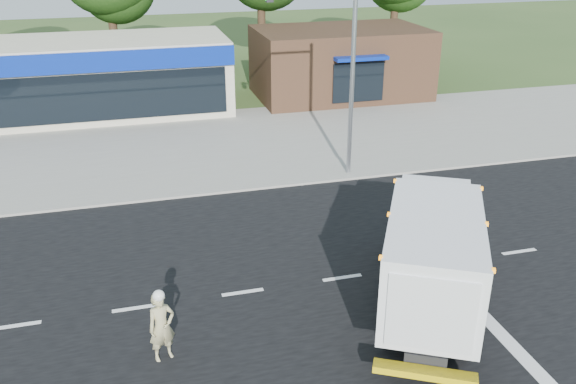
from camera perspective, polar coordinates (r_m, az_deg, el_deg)
ground at (r=18.29m, az=5.09°, el=-8.03°), size 120.00×120.00×0.00m
road_asphalt at (r=18.28m, az=5.09°, el=-8.02°), size 60.00×14.00×0.02m
sidewalk at (r=25.27m, az=-1.21°, el=1.56°), size 60.00×2.40×0.12m
parking_apron at (r=30.61m, az=-3.86°, el=5.44°), size 60.00×9.00×0.02m
lane_markings at (r=17.71m, az=10.77°, el=-9.49°), size 55.20×7.00×0.01m
ems_box_truck at (r=16.42m, az=13.36°, el=-5.34°), size 5.23×7.22×3.12m
emergency_worker at (r=15.00m, az=-11.74°, el=-12.14°), size 0.76×0.61×1.91m
retail_strip_mall at (r=35.44m, az=-20.60°, el=9.90°), size 18.00×6.20×4.00m
brown_storefront at (r=37.51m, az=4.92°, el=11.98°), size 10.00×6.70×4.00m
traffic_signal_pole at (r=23.97m, az=4.64°, el=12.42°), size 3.51×0.25×8.00m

